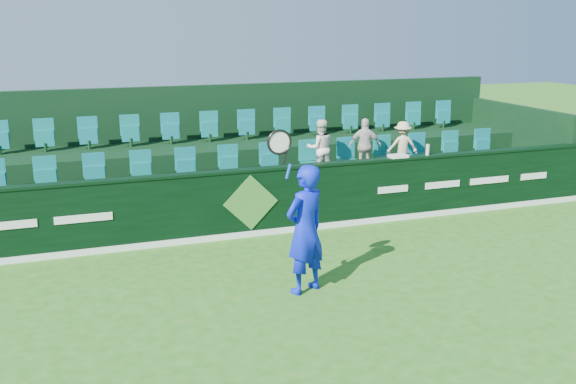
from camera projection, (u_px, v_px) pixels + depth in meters
name	position (u px, v px, depth m)	size (l,w,h in m)	color
ground	(329.00, 321.00, 9.04)	(60.00, 60.00, 0.00)	#276C19
sponsor_hoarding	(249.00, 202.00, 12.52)	(16.00, 0.25, 1.35)	black
stand_tier_front	(235.00, 202.00, 13.59)	(16.00, 2.00, 0.80)	black
stand_tier_back	(214.00, 171.00, 15.26)	(16.00, 1.80, 1.30)	black
stand_rear	(209.00, 145.00, 15.52)	(16.00, 4.10, 2.60)	black
seat_row_front	(230.00, 166.00, 13.78)	(13.50, 0.50, 0.60)	#10737B
seat_row_back	(210.00, 130.00, 15.29)	(13.50, 0.50, 0.60)	#10737B
tennis_player	(305.00, 229.00, 9.79)	(1.11, 0.74, 2.64)	#0D1EDD
spectator_left	(320.00, 148.00, 13.98)	(0.61, 0.48, 1.26)	white
spectator_middle	(365.00, 146.00, 14.33)	(0.72, 0.30, 1.23)	beige
spectator_right	(402.00, 146.00, 14.65)	(0.72, 0.41, 1.11)	beige
towel	(398.00, 156.00, 13.39)	(0.38, 0.25, 0.06)	white
drinks_bottle	(428.00, 150.00, 13.59)	(0.08, 0.08, 0.24)	silver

